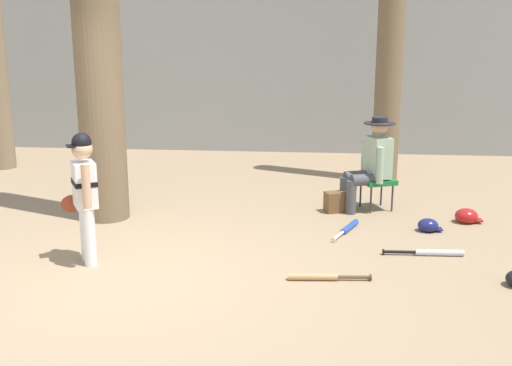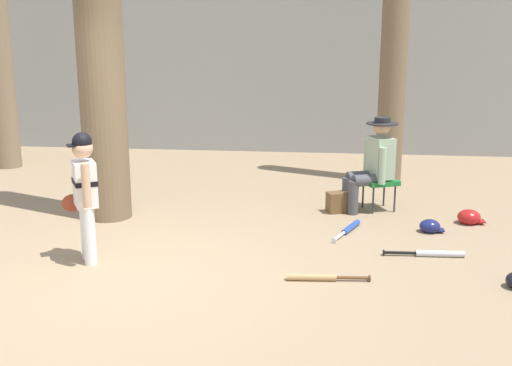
{
  "view_description": "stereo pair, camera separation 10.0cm",
  "coord_description": "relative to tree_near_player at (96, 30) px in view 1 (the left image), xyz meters",
  "views": [
    {
      "loc": [
        1.68,
        -5.11,
        2.22
      ],
      "look_at": [
        1.08,
        0.87,
        0.75
      ],
      "focal_mm": 43.07,
      "sensor_mm": 36.0,
      "label": 1
    },
    {
      "loc": [
        1.78,
        -5.1,
        2.22
      ],
      "look_at": [
        1.08,
        0.87,
        0.75
      ],
      "focal_mm": 43.07,
      "sensor_mm": 36.0,
      "label": 2
    }
  ],
  "objects": [
    {
      "name": "bat_wood_tan",
      "position": [
        2.62,
        -1.75,
        -2.22
      ],
      "size": [
        0.77,
        0.12,
        0.07
      ],
      "color": "tan",
      "rests_on": "ground"
    },
    {
      "name": "batting_helmet_navy",
      "position": [
        3.87,
        -0.17,
        -2.18
      ],
      "size": [
        0.28,
        0.21,
        0.16
      ],
      "color": "navy",
      "rests_on": "ground"
    },
    {
      "name": "tree_near_player",
      "position": [
        0.0,
        0.0,
        0.0
      ],
      "size": [
        0.76,
        0.76,
        5.23
      ],
      "color": "brown",
      "rests_on": "ground"
    },
    {
      "name": "bat_blue_youth",
      "position": [
        2.95,
        -0.25,
        -2.22
      ],
      "size": [
        0.35,
        0.73,
        0.07
      ],
      "color": "#2347AD",
      "rests_on": "ground"
    },
    {
      "name": "young_ballplayer",
      "position": [
        0.32,
        -1.51,
        -1.51
      ],
      "size": [
        0.49,
        0.53,
        1.31
      ],
      "color": "white",
      "rests_on": "ground"
    },
    {
      "name": "tree_behind_spectator",
      "position": [
        3.61,
        2.34,
        -0.02
      ],
      "size": [
        0.64,
        0.64,
        5.13
      ],
      "color": "brown",
      "rests_on": "ground"
    },
    {
      "name": "folding_stool",
      "position": [
        3.35,
        0.7,
        -1.89
      ],
      "size": [
        0.52,
        0.52,
        0.41
      ],
      "color": "#196B2D",
      "rests_on": "ground"
    },
    {
      "name": "ground_plane",
      "position": [
        0.88,
        -1.96,
        -2.25
      ],
      "size": [
        60.0,
        60.0,
        0.0
      ],
      "primitive_type": "plane",
      "color": "#937A5B"
    },
    {
      "name": "batting_helmet_red",
      "position": [
        4.38,
        0.22,
        -2.17
      ],
      "size": [
        0.32,
        0.25,
        0.19
      ],
      "color": "#A81919",
      "rests_on": "ground"
    },
    {
      "name": "handbag_beside_stool",
      "position": [
        2.86,
        0.55,
        -2.12
      ],
      "size": [
        0.38,
        0.3,
        0.26
      ],
      "primitive_type": "cube",
      "rotation": [
        0.0,
        0.0,
        0.39
      ],
      "color": "brown",
      "rests_on": "ground"
    },
    {
      "name": "bat_aluminum_silver",
      "position": [
        3.78,
        -0.98,
        -2.22
      ],
      "size": [
        0.82,
        0.1,
        0.07
      ],
      "color": "#B7BCC6",
      "rests_on": "ground"
    },
    {
      "name": "seated_spectator",
      "position": [
        3.26,
        0.67,
        -1.61
      ],
      "size": [
        0.67,
        0.54,
        1.2
      ],
      "color": "#47474C",
      "rests_on": "ground"
    },
    {
      "name": "concrete_back_wall",
      "position": [
        0.88,
        4.72,
        -0.69
      ],
      "size": [
        18.0,
        0.36,
        3.12
      ],
      "primitive_type": "cube",
      "color": "gray",
      "rests_on": "ground"
    }
  ]
}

